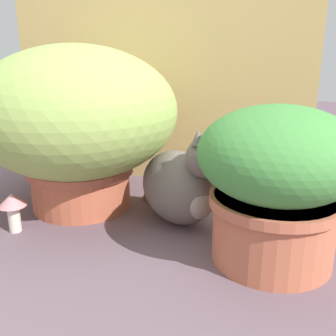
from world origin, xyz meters
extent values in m
plane|color=#644F5B|center=(0.00, 0.00, 0.00)|extent=(6.00, 6.00, 0.00)
cube|color=tan|center=(0.03, 0.51, 0.36)|extent=(1.14, 0.03, 0.71)
cylinder|color=#BB5C3F|center=(-0.17, 0.16, 0.07)|extent=(0.32, 0.32, 0.14)
cylinder|color=#B55944|center=(-0.17, 0.16, 0.13)|extent=(0.34, 0.34, 0.02)
ellipsoid|color=#93B154|center=(-0.17, 0.16, 0.31)|extent=(0.63, 0.63, 0.41)
cylinder|color=#BC6245|center=(0.43, -0.08, 0.09)|extent=(0.29, 0.29, 0.17)
cylinder|color=#BA6146|center=(0.43, -0.08, 0.16)|extent=(0.32, 0.32, 0.02)
ellipsoid|color=#428A3D|center=(0.43, -0.08, 0.27)|extent=(0.38, 0.38, 0.23)
ellipsoid|color=#665C55|center=(0.17, 0.09, 0.11)|extent=(0.31, 0.29, 0.22)
ellipsoid|color=#9E9689|center=(0.24, 0.03, 0.10)|extent=(0.12, 0.12, 0.11)
sphere|color=#665C55|center=(0.25, 0.03, 0.23)|extent=(0.15, 0.15, 0.11)
cone|color=#665C55|center=(0.27, 0.05, 0.29)|extent=(0.05, 0.05, 0.04)
cone|color=#665C55|center=(0.23, 0.00, 0.29)|extent=(0.05, 0.05, 0.04)
cylinder|color=#665C55|center=(0.10, 0.20, 0.02)|extent=(0.17, 0.14, 0.07)
cylinder|color=beige|center=(-0.28, -0.06, 0.04)|extent=(0.03, 0.03, 0.08)
cone|color=pink|center=(-0.28, -0.06, 0.10)|extent=(0.08, 0.08, 0.04)
camera|label=1|loc=(0.35, -0.98, 0.51)|focal=41.94mm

